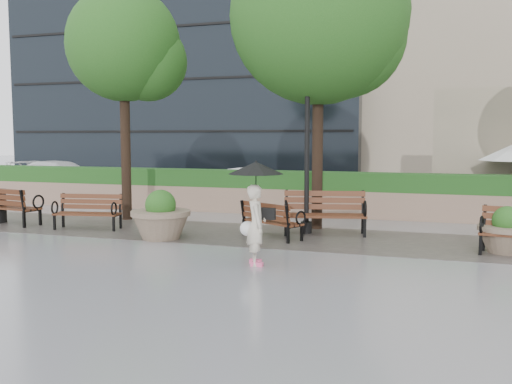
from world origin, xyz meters
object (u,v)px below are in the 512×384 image
(bench_0, at_px, (9,214))
(planter_left, at_px, (161,220))
(bench_2, at_px, (272,228))
(car_right, at_px, (254,185))
(car_left, at_px, (61,177))
(bench_1, at_px, (88,219))
(bench_3, at_px, (325,222))
(pedestrian, at_px, (256,203))
(lamppost, at_px, (307,161))
(planter_right, at_px, (507,235))

(bench_0, distance_m, planter_left, 5.11)
(bench_2, relative_size, car_right, 0.44)
(bench_2, relative_size, car_left, 0.36)
(bench_1, bearing_deg, car_left, 120.72)
(bench_0, distance_m, car_left, 8.82)
(bench_3, height_order, car_right, car_right)
(car_left, bearing_deg, pedestrian, -122.12)
(bench_3, bearing_deg, planter_left, -167.25)
(lamppost, bearing_deg, bench_2, -123.79)
(planter_left, bearing_deg, planter_right, 5.78)
(planter_left, bearing_deg, lamppost, 30.74)
(bench_0, distance_m, pedestrian, 8.50)
(bench_3, bearing_deg, planter_right, -26.81)
(planter_right, bearing_deg, pedestrian, -150.36)
(bench_3, bearing_deg, car_right, 108.76)
(lamppost, bearing_deg, car_left, 151.65)
(car_right, bearing_deg, lamppost, -144.14)
(planter_left, distance_m, planter_right, 7.66)
(lamppost, bearing_deg, pedestrian, -91.70)
(planter_left, bearing_deg, bench_0, 171.88)
(bench_1, relative_size, bench_3, 0.84)
(planter_left, bearing_deg, car_right, 92.32)
(pedestrian, bearing_deg, bench_0, 47.98)
(bench_3, relative_size, car_left, 0.44)
(bench_1, distance_m, planter_right, 10.10)
(lamppost, bearing_deg, bench_1, -167.98)
(bench_2, distance_m, planter_left, 2.64)
(planter_right, bearing_deg, car_right, 137.69)
(car_right, relative_size, pedestrian, 1.98)
(bench_0, xyz_separation_m, planter_right, (12.68, 0.05, 0.08))
(planter_left, xyz_separation_m, car_right, (-0.32, 8.01, 0.17))
(bench_1, distance_m, bench_2, 4.95)
(car_right, bearing_deg, car_left, 93.70)
(planter_left, distance_m, car_right, 8.02)
(bench_1, xyz_separation_m, bench_2, (4.95, 0.25, -0.01))
(bench_0, bearing_deg, planter_right, -169.48)
(bench_3, relative_size, planter_left, 1.51)
(bench_1, distance_m, lamppost, 5.91)
(bench_1, distance_m, car_left, 10.34)
(planter_right, bearing_deg, bench_1, -179.35)
(bench_3, height_order, lamppost, lamppost)
(bench_2, bearing_deg, pedestrian, 129.71)
(bench_2, height_order, planter_left, planter_left)
(bench_0, relative_size, lamppost, 0.48)
(planter_right, bearing_deg, bench_0, -179.77)
(planter_right, relative_size, car_right, 0.31)
(planter_left, relative_size, lamppost, 0.34)
(lamppost, xyz_separation_m, pedestrian, (-0.11, -3.71, -0.63))
(car_left, bearing_deg, bench_2, -114.81)
(bench_3, distance_m, car_right, 7.39)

